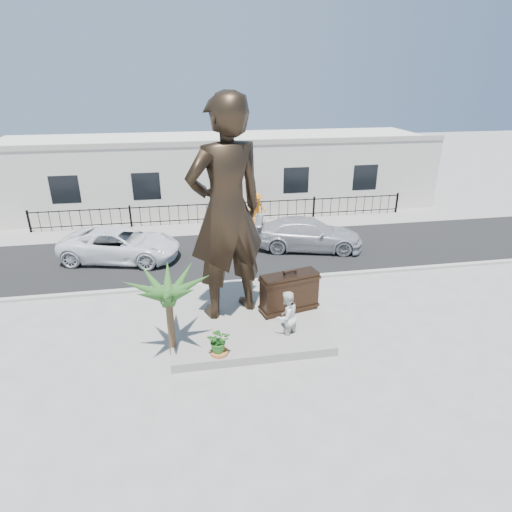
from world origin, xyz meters
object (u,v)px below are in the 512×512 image
(statue, at_px, (226,211))
(suitcase, at_px, (289,292))
(tourist, at_px, (286,317))
(car_white, at_px, (121,244))

(statue, xyz_separation_m, suitcase, (2.15, -0.34, -3.04))
(tourist, bearing_deg, car_white, -81.90)
(statue, distance_m, suitcase, 3.74)
(statue, xyz_separation_m, car_white, (-4.47, 6.19, -3.28))
(suitcase, bearing_deg, car_white, 122.45)
(suitcase, distance_m, car_white, 9.31)
(statue, height_order, suitcase, statue)
(car_white, bearing_deg, statue, -130.26)
(statue, relative_size, tourist, 4.17)
(tourist, relative_size, car_white, 0.33)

